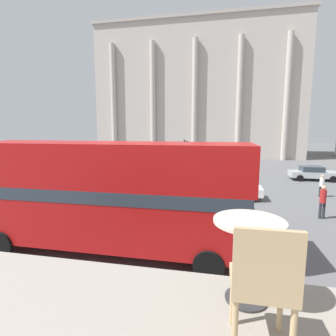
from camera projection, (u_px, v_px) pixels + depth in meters
name	position (u px, v px, depth m)	size (l,w,h in m)	color
double_decker_bus	(109.00, 193.00, 10.03)	(10.54, 2.75, 4.31)	black
cafe_dining_table	(248.00, 242.00, 2.22)	(0.60, 0.60, 0.73)	#2D2D30
cafe_chair_0	(263.00, 282.00, 1.67)	(0.40, 0.40, 0.91)	tan
plaza_building_left	(198.00, 93.00, 48.48)	(36.01, 12.51, 23.15)	#BCB2A8
traffic_light_near	(160.00, 183.00, 12.15)	(0.42, 0.24, 3.54)	black
traffic_light_mid	(185.00, 158.00, 19.77)	(0.42, 0.24, 4.04)	black
car_silver	(313.00, 173.00, 24.91)	(4.20, 1.93, 1.35)	black
car_white	(230.00, 188.00, 18.43)	(4.20, 1.93, 1.35)	black
pedestrian_white	(322.00, 184.00, 18.65)	(0.32, 0.32, 1.62)	#282B33
pedestrian_red	(323.00, 200.00, 14.07)	(0.32, 0.32, 1.83)	#282B33
pedestrian_grey	(229.00, 166.00, 27.52)	(0.32, 0.32, 1.73)	#282B33
pedestrian_black	(174.00, 164.00, 29.88)	(0.32, 0.32, 1.61)	#282B33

